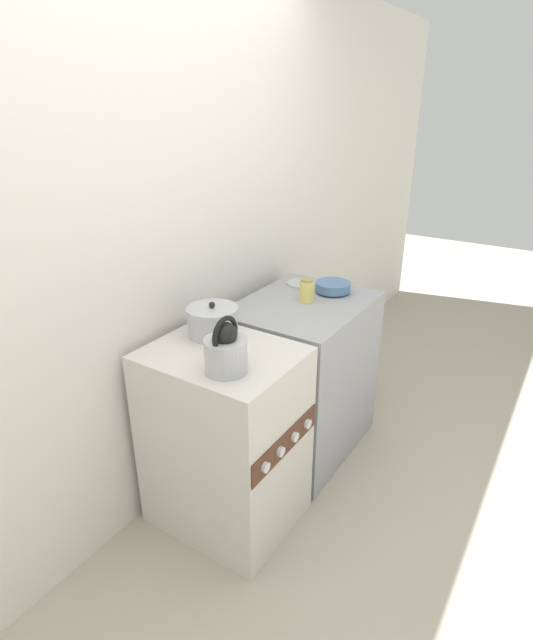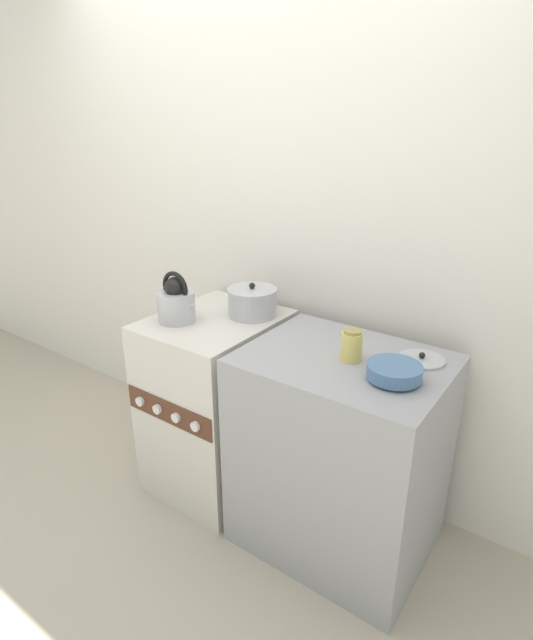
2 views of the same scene
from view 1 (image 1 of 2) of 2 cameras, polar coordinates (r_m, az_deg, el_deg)
name	(u,v)px [view 1 (image 1 of 2)]	position (r m, az deg, el deg)	size (l,w,h in m)	color
ground_plane	(283,540)	(2.51, 1.95, -23.87)	(12.00, 12.00, 0.00)	#B2A893
wall_back	(147,255)	(2.23, -13.45, 7.27)	(7.00, 0.06, 2.50)	silver
stove	(225,438)	(2.35, -4.71, -13.32)	(0.52, 0.66, 0.89)	beige
counter	(301,376)	(2.82, 4.01, -6.41)	(0.78, 0.61, 0.89)	#99999E
kettle	(226,350)	(1.93, -4.65, -3.47)	(0.21, 0.17, 0.23)	#B2B2B7
cooking_pot	(213,321)	(2.25, -6.17, -0.12)	(0.23, 0.23, 0.16)	#B2B2B7
enamel_bowl	(333,287)	(2.77, 7.58, 3.80)	(0.19, 0.19, 0.06)	#4C729E
storage_jar	(307,290)	(2.62, 4.62, 3.38)	(0.08, 0.08, 0.12)	#E0CC66
loose_pot_lid	(302,283)	(2.89, 4.09, 4.21)	(0.17, 0.17, 0.03)	#B2B2B7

